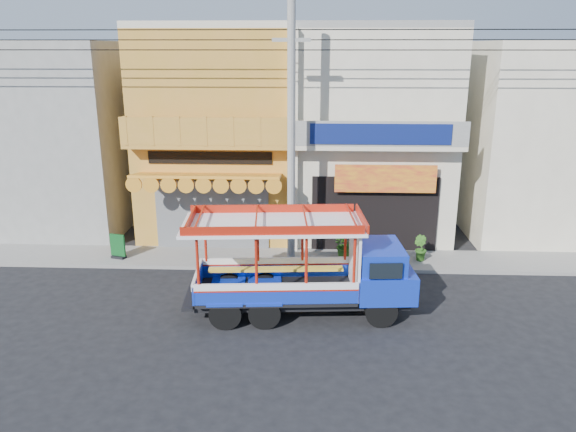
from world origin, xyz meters
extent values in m
plane|color=black|center=(0.00, 0.00, 0.00)|extent=(90.00, 90.00, 0.00)
cube|color=slate|center=(0.00, 4.00, 0.06)|extent=(30.00, 2.00, 0.12)
cube|color=#BE892A|center=(-4.00, 8.00, 4.00)|extent=(6.00, 6.00, 8.00)
cube|color=#595B5E|center=(-4.00, 4.98, 1.40)|extent=(4.20, 0.10, 2.60)
cube|color=orange|center=(-4.00, 4.25, 3.05)|extent=(5.20, 1.50, 0.31)
cube|color=#BE892A|center=(-4.00, 4.65, 4.05)|extent=(6.00, 0.70, 0.18)
cube|color=#BE892A|center=(-4.00, 4.35, 4.60)|extent=(6.00, 0.12, 0.95)
cube|color=black|center=(-4.00, 4.97, 3.55)|extent=(4.50, 0.04, 0.45)
cube|color=beige|center=(-4.00, 8.00, 8.12)|extent=(6.00, 6.00, 0.24)
cube|color=beige|center=(2.00, 8.00, 4.00)|extent=(6.00, 6.00, 8.00)
cube|color=black|center=(2.00, 4.98, 1.50)|extent=(4.60, 0.12, 2.80)
cube|color=yellow|center=(2.30, 4.70, 2.90)|extent=(3.60, 0.05, 1.00)
cube|color=beige|center=(2.00, 4.65, 4.05)|extent=(6.00, 0.70, 0.18)
cube|color=gray|center=(2.00, 4.35, 4.55)|extent=(6.00, 0.12, 0.85)
cube|color=navy|center=(2.00, 4.28, 4.55)|extent=(4.80, 0.06, 0.70)
cube|color=gray|center=(2.00, 8.00, 8.12)|extent=(6.00, 6.00, 0.24)
cube|color=beige|center=(-1.00, 4.85, 4.00)|extent=(0.35, 0.30, 8.00)
cube|color=gray|center=(-11.00, 8.00, 3.80)|extent=(6.00, 6.00, 7.60)
cube|color=beige|center=(9.00, 8.00, 3.80)|extent=(6.00, 6.00, 7.60)
cylinder|color=gray|center=(-1.00, 3.30, 4.50)|extent=(0.26, 0.26, 9.00)
cube|color=gray|center=(-1.00, 3.30, 7.60)|extent=(1.20, 0.12, 0.12)
cylinder|color=black|center=(0.00, 3.30, 7.30)|extent=(28.00, 0.04, 0.04)
cylinder|color=black|center=(0.00, 3.30, 7.60)|extent=(28.00, 0.04, 0.04)
cylinder|color=black|center=(0.00, 3.30, 7.90)|extent=(28.00, 0.04, 0.04)
cylinder|color=black|center=(1.63, -0.81, 0.44)|extent=(0.91, 0.31, 0.89)
cylinder|color=black|center=(1.51, 0.87, 0.44)|extent=(0.91, 0.31, 0.89)
cylinder|color=black|center=(-1.56, -1.04, 0.44)|extent=(0.91, 0.31, 0.89)
cylinder|color=black|center=(-1.69, 0.64, 0.44)|extent=(0.91, 0.31, 0.89)
cylinder|color=black|center=(-2.63, -1.12, 0.44)|extent=(0.91, 0.31, 0.89)
cylinder|color=black|center=(-2.75, 0.56, 0.44)|extent=(0.91, 0.31, 0.89)
cube|color=black|center=(-0.56, -0.12, 0.53)|extent=(6.07, 1.90, 0.25)
cube|color=blue|center=(1.75, 0.04, 1.02)|extent=(1.74, 2.07, 0.80)
cube|color=blue|center=(1.61, 0.03, 1.74)|extent=(1.37, 1.89, 0.67)
cube|color=black|center=(2.23, 0.08, 1.69)|extent=(0.17, 1.57, 0.49)
cube|color=black|center=(-1.29, -0.18, 0.71)|extent=(4.54, 2.27, 0.11)
cube|color=blue|center=(-1.22, -1.12, 1.02)|extent=(4.40, 0.39, 0.53)
cube|color=white|center=(-1.22, -1.12, 1.26)|extent=(4.40, 0.40, 0.20)
cube|color=blue|center=(-1.36, 0.76, 1.02)|extent=(4.40, 0.39, 0.53)
cube|color=white|center=(-1.36, 0.76, 1.26)|extent=(4.40, 0.40, 0.20)
cylinder|color=#B31E0E|center=(-3.29, -1.25, 2.00)|extent=(0.09, 0.09, 1.42)
cylinder|color=#B31E0E|center=(-3.42, 0.59, 2.00)|extent=(0.09, 0.09, 1.42)
cube|color=white|center=(0.92, -0.02, 1.71)|extent=(0.20, 1.80, 2.00)
cube|color=white|center=(-1.38, -0.18, 2.71)|extent=(5.08, 2.53, 0.09)
cube|color=#B31E0E|center=(-1.38, -0.18, 2.87)|extent=(4.90, 2.43, 0.23)
cube|color=black|center=(-7.21, 3.70, 0.16)|extent=(0.55, 0.39, 0.09)
cube|color=#0C4719|center=(-7.21, 3.70, 0.61)|extent=(0.58, 0.23, 0.80)
imported|color=#295919|center=(0.94, 3.98, 0.66)|extent=(1.26, 1.20, 1.08)
imported|color=#295919|center=(3.55, 3.96, 0.57)|extent=(0.58, 0.62, 0.90)
camera|label=1|loc=(-0.33, -14.86, 7.44)|focal=35.00mm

